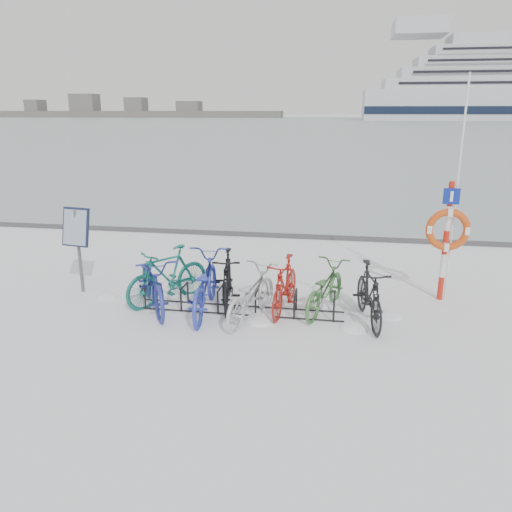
% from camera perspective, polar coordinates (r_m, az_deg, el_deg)
% --- Properties ---
extents(ground, '(900.00, 900.00, 0.00)m').
position_cam_1_polar(ground, '(9.65, -1.96, -6.28)').
color(ground, white).
rests_on(ground, ground).
extents(ice_sheet, '(400.00, 298.00, 0.02)m').
position_cam_1_polar(ice_sheet, '(163.77, 9.29, 14.80)').
color(ice_sheet, '#A8B7BD').
rests_on(ice_sheet, ground).
extents(quay_edge, '(400.00, 0.25, 0.10)m').
position_cam_1_polar(quay_edge, '(15.18, 2.49, 2.36)').
color(quay_edge, '#3F3F42').
rests_on(quay_edge, ground).
extents(bike_rack, '(4.00, 0.48, 0.46)m').
position_cam_1_polar(bike_rack, '(9.58, -1.97, -5.28)').
color(bike_rack, black).
rests_on(bike_rack, ground).
extents(info_board, '(0.63, 0.33, 1.81)m').
position_cam_1_polar(info_board, '(10.87, -19.84, 2.58)').
color(info_board, '#595B5E').
rests_on(info_board, ground).
extents(lifebuoy_station, '(0.84, 0.23, 4.37)m').
position_cam_1_polar(lifebuoy_station, '(10.42, 21.08, 2.80)').
color(lifebuoy_station, red).
rests_on(lifebuoy_station, ground).
extents(shoreline, '(180.00, 12.00, 9.50)m').
position_cam_1_polar(shoreline, '(295.88, -15.71, 15.54)').
color(shoreline, '#4D4D4D').
rests_on(shoreline, ground).
extents(bike_0, '(1.74, 2.23, 1.13)m').
position_cam_1_polar(bike_0, '(9.82, -11.72, -2.70)').
color(bike_0, navy).
rests_on(bike_0, ground).
extents(bike_1, '(1.57, 1.88, 1.16)m').
position_cam_1_polar(bike_1, '(10.07, -10.06, -2.03)').
color(bike_1, '#135E53').
rests_on(bike_1, ground).
extents(bike_2, '(0.96, 2.26, 1.15)m').
position_cam_1_polar(bike_2, '(9.48, -5.94, -3.05)').
color(bike_2, '#2A39AA').
rests_on(bike_2, ground).
extents(bike_3, '(0.82, 1.90, 1.11)m').
position_cam_1_polar(bike_3, '(9.77, -3.28, -2.52)').
color(bike_3, black).
rests_on(bike_3, ground).
extents(bike_4, '(1.15, 2.00, 0.99)m').
position_cam_1_polar(bike_4, '(9.15, -0.62, -4.22)').
color(bike_4, '#B3B7BB').
rests_on(bike_4, ground).
extents(bike_5, '(0.74, 1.83, 1.07)m').
position_cam_1_polar(bike_5, '(9.52, 3.32, -3.16)').
color(bike_5, maroon).
rests_on(bike_5, ground).
extents(bike_6, '(1.19, 1.96, 0.97)m').
position_cam_1_polar(bike_6, '(9.59, 7.83, -3.47)').
color(bike_6, '#396E35').
rests_on(bike_6, ground).
extents(bike_7, '(0.84, 1.91, 1.11)m').
position_cam_1_polar(bike_7, '(9.22, 12.83, -4.09)').
color(bike_7, black).
rests_on(bike_7, ground).
extents(snow_drifts, '(6.12, 1.50, 0.21)m').
position_cam_1_polar(snow_drifts, '(9.57, 2.42, -6.47)').
color(snow_drifts, white).
rests_on(snow_drifts, ground).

